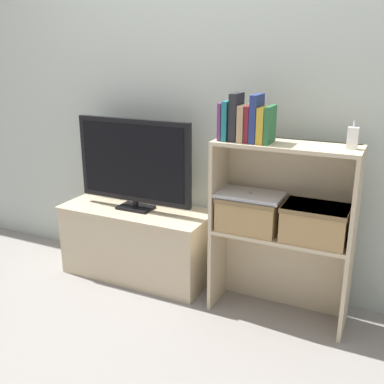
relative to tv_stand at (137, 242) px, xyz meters
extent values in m
plane|color=gray|center=(0.42, -0.19, -0.23)|extent=(16.00, 16.00, 0.00)
cube|color=#B2BCB2|center=(0.42, 0.23, 0.97)|extent=(10.00, 0.05, 2.40)
cube|color=#CCB793|center=(0.00, 0.00, -0.01)|extent=(0.95, 0.38, 0.45)
cube|color=#CCB793|center=(0.00, 0.00, 0.22)|extent=(0.97, 0.40, 0.02)
cube|color=black|center=(0.00, 0.00, 0.24)|extent=(0.22, 0.14, 0.02)
cylinder|color=black|center=(0.00, 0.00, 0.27)|extent=(0.04, 0.04, 0.04)
cube|color=black|center=(0.00, 0.00, 0.55)|extent=(0.77, 0.04, 0.52)
cube|color=black|center=(0.00, -0.02, 0.55)|extent=(0.71, 0.00, 0.45)
cube|color=#CCB793|center=(0.59, -0.06, 0.01)|extent=(0.02, 0.27, 0.49)
cube|color=#CCB793|center=(1.32, -0.06, 0.01)|extent=(0.02, 0.27, 0.49)
cube|color=#CCB793|center=(0.95, 0.07, 0.01)|extent=(0.70, 0.02, 0.49)
cube|color=#CCB793|center=(0.95, -0.06, 0.25)|extent=(0.70, 0.27, 0.02)
cube|color=#CCB793|center=(0.59, -0.06, 0.50)|extent=(0.02, 0.27, 0.49)
cube|color=#CCB793|center=(1.32, -0.06, 0.50)|extent=(0.02, 0.27, 0.49)
cube|color=#CCB793|center=(0.95, 0.07, 0.50)|extent=(0.70, 0.02, 0.49)
cube|color=#CCB793|center=(0.95, -0.06, 0.74)|extent=(0.70, 0.27, 0.02)
cube|color=#6B2D66|center=(0.62, -0.09, 0.84)|extent=(0.02, 0.13, 0.19)
cube|color=#1E7075|center=(0.65, -0.09, 0.85)|extent=(0.03, 0.15, 0.20)
cube|color=#232328|center=(0.69, -0.09, 0.87)|extent=(0.04, 0.13, 0.24)
cube|color=tan|center=(0.74, -0.09, 0.84)|extent=(0.03, 0.14, 0.19)
cube|color=maroon|center=(0.77, -0.09, 0.84)|extent=(0.02, 0.13, 0.18)
cube|color=navy|center=(0.80, -0.09, 0.87)|extent=(0.03, 0.15, 0.24)
cube|color=gold|center=(0.84, -0.09, 0.84)|extent=(0.04, 0.14, 0.18)
cube|color=#286638|center=(0.87, -0.09, 0.84)|extent=(0.02, 0.14, 0.19)
cube|color=white|center=(1.27, -0.06, 0.80)|extent=(0.05, 0.04, 0.10)
cylinder|color=silver|center=(1.27, -0.06, 0.87)|extent=(0.01, 0.01, 0.03)
cube|color=tan|center=(0.78, -0.07, 0.35)|extent=(0.32, 0.23, 0.19)
cube|color=olive|center=(0.78, -0.07, 0.43)|extent=(0.33, 0.24, 0.02)
cube|color=tan|center=(1.13, -0.07, 0.35)|extent=(0.32, 0.23, 0.19)
cube|color=olive|center=(1.13, -0.07, 0.43)|extent=(0.33, 0.24, 0.02)
cube|color=#BCBCC1|center=(0.78, -0.07, 0.45)|extent=(0.35, 0.22, 0.02)
cylinder|color=#99999E|center=(0.78, -0.07, 0.47)|extent=(0.02, 0.02, 0.00)
camera|label=1|loc=(1.48, -2.27, 1.20)|focal=42.00mm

